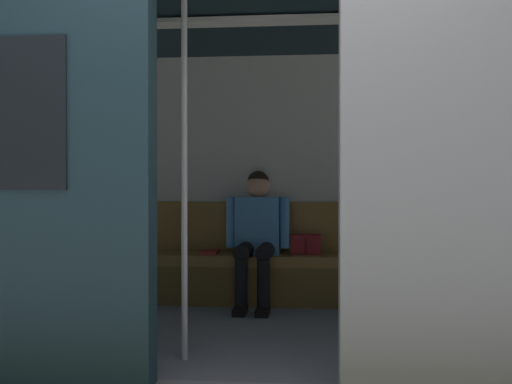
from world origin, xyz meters
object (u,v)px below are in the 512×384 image
(bench_seat, at_px, (269,266))
(handbag, at_px, (306,244))
(person_seated, at_px, (257,229))
(book, at_px, (210,252))
(train_car, at_px, (252,114))
(grab_pole_door, at_px, (184,172))

(bench_seat, relative_size, handbag, 11.05)
(bench_seat, relative_size, person_seated, 2.48)
(person_seated, distance_m, book, 0.48)
(train_car, height_order, book, train_car)
(person_seated, relative_size, handbag, 4.46)
(bench_seat, bearing_deg, grab_pole_door, 75.44)
(handbag, xyz_separation_m, book, (0.84, 0.03, -0.07))
(train_car, relative_size, handbag, 24.62)
(book, distance_m, grab_pole_door, 1.71)
(book, xyz_separation_m, grab_pole_door, (-0.12, 1.57, 0.66))
(person_seated, xyz_separation_m, grab_pole_door, (0.30, 1.50, 0.45))
(train_car, bearing_deg, book, -63.73)
(handbag, height_order, book, handbag)
(train_car, distance_m, handbag, 1.45)
(bench_seat, bearing_deg, train_car, 86.23)
(person_seated, distance_m, handbag, 0.45)
(bench_seat, bearing_deg, handbag, -170.69)
(book, height_order, grab_pole_door, grab_pole_door)
(train_car, height_order, handbag, train_car)
(book, bearing_deg, handbag, -178.74)
(handbag, bearing_deg, grab_pole_door, 65.77)
(person_seated, bearing_deg, bench_seat, -152.03)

